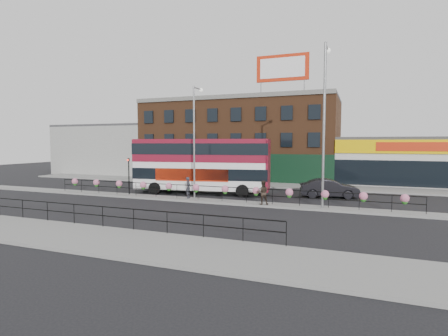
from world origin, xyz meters
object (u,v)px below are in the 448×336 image
(pedestrian_b, at_px, (263,193))
(lamp_column_east, at_px, (325,111))
(car, at_px, (329,188))
(pedestrian_a, at_px, (188,188))
(lamp_column_west, at_px, (195,133))
(double_decker_bus, at_px, (202,160))

(pedestrian_b, bearing_deg, lamp_column_east, 169.56)
(pedestrian_b, height_order, lamp_column_east, lamp_column_east)
(lamp_column_east, bearing_deg, car, 89.71)
(car, xyz_separation_m, pedestrian_a, (-10.68, -5.35, 0.22))
(car, height_order, lamp_column_west, lamp_column_west)
(lamp_column_west, relative_size, lamp_column_east, 0.79)
(pedestrian_b, bearing_deg, car, -144.67)
(double_decker_bus, bearing_deg, lamp_column_east, -18.22)
(pedestrian_b, height_order, lamp_column_west, lamp_column_west)
(double_decker_bus, distance_m, pedestrian_a, 4.22)
(lamp_column_west, distance_m, lamp_column_east, 10.10)
(car, bearing_deg, double_decker_bus, 86.27)
(double_decker_bus, distance_m, lamp_column_east, 12.31)
(pedestrian_b, distance_m, lamp_column_west, 7.34)
(double_decker_bus, xyz_separation_m, pedestrian_a, (0.46, -3.65, -2.06))
(double_decker_bus, xyz_separation_m, lamp_column_east, (11.11, -3.66, 3.84))
(double_decker_bus, relative_size, lamp_column_west, 1.40)
(lamp_column_east, bearing_deg, double_decker_bus, 161.78)
(double_decker_bus, bearing_deg, lamp_column_west, -73.08)
(car, relative_size, pedestrian_a, 2.95)
(pedestrian_b, bearing_deg, pedestrian_a, -25.64)
(pedestrian_b, relative_size, lamp_column_west, 0.20)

